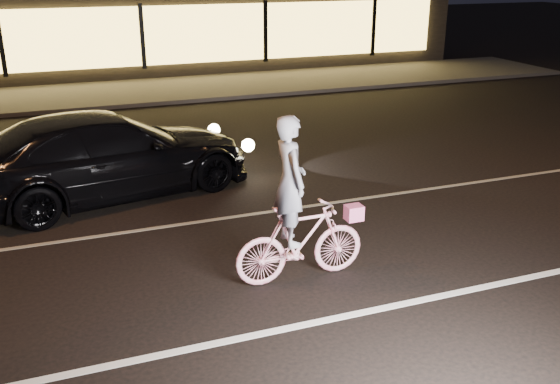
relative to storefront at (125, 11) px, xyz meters
name	(u,v)px	position (x,y,z in m)	size (l,w,h in m)	color
ground	(313,262)	(0.00, -18.97, -2.15)	(90.00, 90.00, 0.00)	black
lane_stripe_near	(361,313)	(0.00, -20.47, -2.14)	(60.00, 0.12, 0.01)	silver
lane_stripe_far	(267,212)	(0.00, -16.97, -2.14)	(60.00, 0.10, 0.01)	gray
sidewalk	(155,91)	(0.00, -5.97, -2.09)	(30.00, 4.00, 0.12)	#383533
storefront	(125,11)	(0.00, 0.00, 0.00)	(25.40, 8.42, 4.20)	black
cyclist	(298,224)	(-0.41, -19.37, -1.33)	(1.83, 0.63, 2.31)	#FF5380
sedan	(108,155)	(-2.41, -15.11, -1.38)	(5.67, 3.30, 1.54)	black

